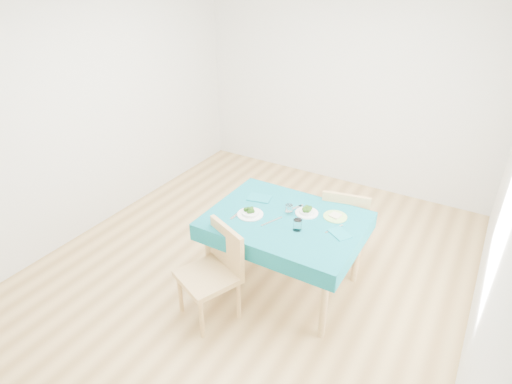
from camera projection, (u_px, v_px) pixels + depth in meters
The scene contains 16 objects.
room_shell at pixel (256, 143), 3.77m from camera, with size 4.02×4.52×2.73m.
table at pixel (284, 253), 3.97m from camera, with size 1.35×1.03×0.76m, color #0A616D.
chair_near at pixel (207, 264), 3.54m from camera, with size 0.45×0.49×1.12m, color tan.
chair_far at pixel (347, 210), 4.28m from camera, with size 0.45×0.49×1.12m, color tan.
bowl_near at pixel (250, 212), 3.82m from camera, with size 0.24×0.24×0.07m, color white, non-canonical shape.
bowl_far at pixel (307, 210), 3.84m from camera, with size 0.21×0.21×0.06m, color white, non-canonical shape.
fork_near at pixel (237, 214), 3.84m from camera, with size 0.03×0.20×0.00m, color silver.
knife_near at pixel (272, 221), 3.74m from camera, with size 0.02×0.23×0.00m, color silver.
fork_far at pixel (293, 208), 3.93m from camera, with size 0.03×0.19×0.00m, color silver.
knife_far at pixel (334, 229), 3.63m from camera, with size 0.02×0.21×0.00m, color silver.
napkin_near at pixel (259, 198), 4.09m from camera, with size 0.22×0.15×0.01m, color #0E6D78.
napkin_far at pixel (340, 234), 3.57m from camera, with size 0.18×0.13×0.01m, color #0E6D78.
tumbler_center at pixel (289, 209), 3.84m from camera, with size 0.07×0.07×0.09m, color white.
tumbler_side at pixel (297, 225), 3.60m from camera, with size 0.08×0.08×0.10m, color white.
side_plate at pixel (335, 217), 3.80m from camera, with size 0.21×0.21×0.01m, color #A5DF6D.
bread_slice at pixel (335, 215), 3.79m from camera, with size 0.09×0.09×0.01m, color beige.
Camera 1 is at (1.79, -3.02, 2.80)m, focal length 30.00 mm.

